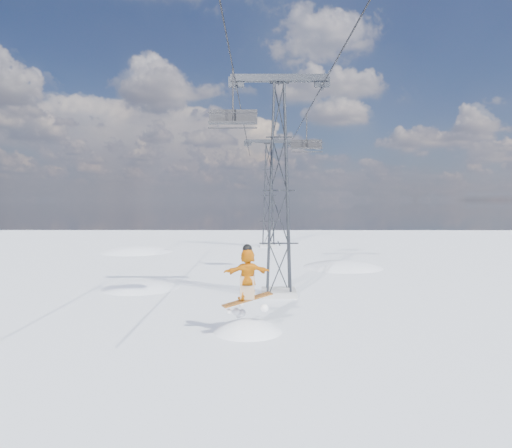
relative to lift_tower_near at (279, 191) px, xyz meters
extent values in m
plane|color=white|center=(-0.80, -8.00, -5.47)|extent=(120.00, 120.00, 0.00)
sphere|color=white|center=(-7.80, 2.00, -13.12)|extent=(16.00, 16.00, 16.00)
sphere|color=white|center=(5.20, 10.00, -14.97)|extent=(20.00, 20.00, 20.00)
sphere|color=white|center=(-12.80, 20.00, -15.87)|extent=(22.00, 22.00, 22.00)
cube|color=#999999|center=(0.00, 0.00, -5.32)|extent=(1.80, 1.80, 0.30)
cube|color=#292B30|center=(0.00, 0.00, 5.78)|extent=(5.00, 0.35, 0.35)
cube|color=#292B30|center=(-2.20, 0.00, 5.58)|extent=(0.80, 0.25, 0.50)
cube|color=#292B30|center=(2.20, 0.00, 5.58)|extent=(0.80, 0.25, 0.50)
cube|color=#999999|center=(0.00, 25.00, -5.32)|extent=(1.80, 1.80, 0.30)
cube|color=#292B30|center=(0.00, 25.00, 5.78)|extent=(5.00, 0.35, 0.35)
cube|color=#292B30|center=(-2.20, 25.00, 5.58)|extent=(0.80, 0.25, 0.50)
cube|color=#292B30|center=(2.20, 25.00, 5.58)|extent=(0.80, 0.25, 0.50)
cylinder|color=black|center=(-2.20, 11.50, 5.38)|extent=(0.06, 51.00, 0.06)
cylinder|color=black|center=(2.20, 11.50, 5.38)|extent=(0.06, 51.00, 0.06)
sphere|color=white|center=(-1.47, -6.58, -7.22)|extent=(4.40, 4.40, 4.40)
cube|color=#C4691A|center=(-1.47, -6.88, -4.18)|extent=(1.92, 1.20, 0.38)
imported|color=#CB6A09|center=(-1.47, -6.88, -3.21)|extent=(1.85, 0.93, 1.90)
cube|color=#9D7F61|center=(-1.47, -6.88, -3.72)|extent=(0.61, 0.51, 0.88)
sphere|color=black|center=(-1.47, -6.88, -2.27)|extent=(0.36, 0.36, 0.36)
cylinder|color=black|center=(-2.20, -3.19, 4.18)|extent=(0.09, 0.09, 2.40)
cube|color=black|center=(-2.20, -3.19, 2.99)|extent=(2.18, 0.49, 0.09)
cube|color=black|center=(-2.20, -2.95, 3.31)|extent=(2.18, 0.07, 0.60)
cylinder|color=black|center=(-2.20, -3.47, 2.71)|extent=(2.18, 0.07, 0.07)
cylinder|color=black|center=(-2.20, -3.52, 3.37)|extent=(2.18, 0.05, 0.05)
cylinder|color=black|center=(2.20, 7.40, 4.21)|extent=(0.08, 0.08, 2.34)
cube|color=black|center=(2.20, 7.40, 3.05)|extent=(2.12, 0.48, 0.08)
cube|color=black|center=(2.20, 7.63, 3.36)|extent=(2.12, 0.06, 0.58)
cylinder|color=black|center=(2.20, 7.14, 2.78)|extent=(2.12, 0.06, 0.06)
cylinder|color=black|center=(2.20, 7.08, 3.42)|extent=(2.12, 0.05, 0.05)
camera|label=1|loc=(-1.06, -23.71, -0.47)|focal=32.00mm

